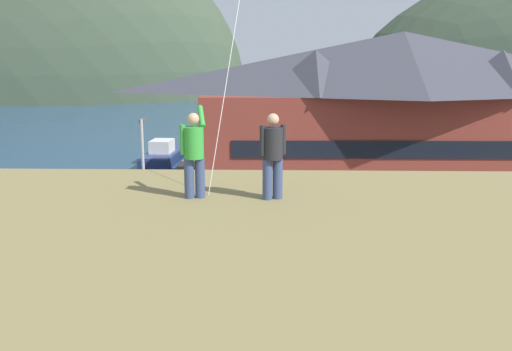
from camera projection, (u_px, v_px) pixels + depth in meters
The scene contains 15 objects.
ground_plane at pixel (235, 332), 20.20m from camera, with size 600.00×600.00×0.00m, color #66604C.
parking_lot_pad at pixel (242, 276), 25.08m from camera, with size 40.00×20.00×0.10m, color gray.
bay_water at pixel (263, 124), 78.81m from camera, with size 360.00×84.00×0.03m, color navy.
far_hill_east_peak at pixel (17, 95), 132.47m from camera, with size 107.11×57.05×84.87m, color #3D4C38.
harbor_lodge at pixel (401, 110), 38.85m from camera, with size 28.59×10.34×11.13m.
wharf_dock at pixel (204, 159), 50.98m from camera, with size 3.20×10.38×0.70m.
moored_boat_wharfside at pixel (164, 155), 51.04m from camera, with size 3.05×8.20×2.16m.
parked_car_lone_by_shed at pixel (327, 252), 25.24m from camera, with size 4.34×2.33×1.82m.
parked_car_front_row_silver at pixel (436, 241), 26.65m from camera, with size 4.31×2.27×1.82m.
parked_car_mid_row_far at pixel (255, 296), 20.67m from camera, with size 4.34×2.34×1.82m.
parked_car_back_row_left at pixel (160, 240), 26.78m from camera, with size 4.35×2.36×1.82m.
parked_car_front_row_red at pixel (442, 294), 20.84m from camera, with size 4.28×2.20×1.82m.
parking_light_pole at pixel (144, 169), 29.87m from camera, with size 0.24×0.78×6.26m.
person_kite_flyer at pixel (194, 152), 11.42m from camera, with size 0.52×0.70×1.86m.
person_companion at pixel (273, 154), 11.32m from camera, with size 0.52×0.40×1.74m.
Camera 1 is at (1.27, -18.53, 9.74)m, focal length 39.74 mm.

